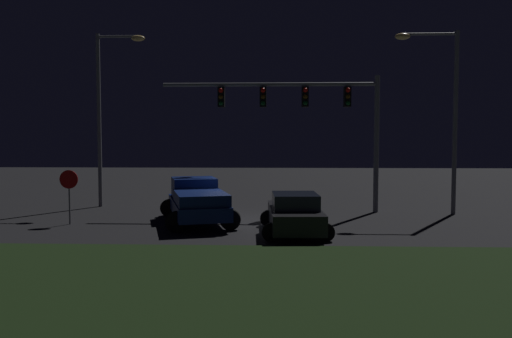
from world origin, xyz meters
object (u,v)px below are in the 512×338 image
at_px(pickup_truck, 197,199).
at_px(street_lamp_left, 108,100).
at_px(traffic_signal_gantry, 306,107).
at_px(car_sedan, 295,214).
at_px(stop_sign, 69,186).
at_px(street_lamp_right, 443,99).

xyz_separation_m(pickup_truck, street_lamp_left, (-5.32, 4.70, 4.52)).
bearing_deg(traffic_signal_gantry, pickup_truck, -146.15).
height_order(car_sedan, stop_sign, stop_sign).
height_order(car_sedan, street_lamp_left, street_lamp_left).
relative_size(pickup_truck, traffic_signal_gantry, 0.56).
height_order(pickup_truck, traffic_signal_gantry, traffic_signal_gantry).
height_order(car_sedan, traffic_signal_gantry, traffic_signal_gantry).
bearing_deg(stop_sign, street_lamp_left, 92.04).
bearing_deg(stop_sign, street_lamp_right, 11.77).
bearing_deg(street_lamp_right, street_lamp_left, 172.80).
bearing_deg(traffic_signal_gantry, stop_sign, -158.45).
height_order(traffic_signal_gantry, stop_sign, traffic_signal_gantry).
xyz_separation_m(pickup_truck, traffic_signal_gantry, (4.74, 3.18, 4.03)).
distance_m(pickup_truck, traffic_signal_gantry, 6.99).
distance_m(pickup_truck, street_lamp_right, 12.11).
bearing_deg(car_sedan, street_lamp_left, 49.95).
xyz_separation_m(traffic_signal_gantry, street_lamp_left, (-10.07, 1.52, 0.49)).
bearing_deg(pickup_truck, traffic_signal_gantry, -72.11).
height_order(street_lamp_left, street_lamp_right, street_lamp_left).
xyz_separation_m(street_lamp_left, stop_sign, (0.19, -5.42, -3.96)).
bearing_deg(street_lamp_left, traffic_signal_gantry, -8.60).
bearing_deg(traffic_signal_gantry, car_sedan, -97.61).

